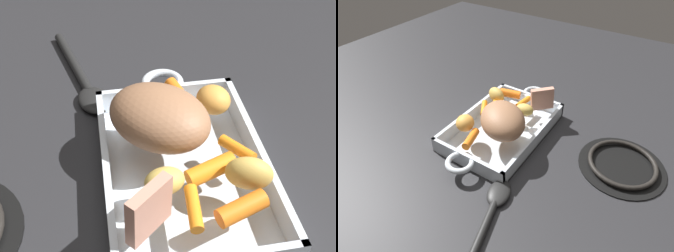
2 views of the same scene
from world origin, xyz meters
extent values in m
plane|color=#232326|center=(0.00, 0.00, 0.00)|extent=(1.83, 1.83, 0.00)
cube|color=silver|center=(0.00, 0.00, 0.00)|extent=(0.32, 0.21, 0.01)
cube|color=silver|center=(0.00, 0.10, 0.02)|extent=(0.32, 0.01, 0.04)
cube|color=silver|center=(0.00, -0.10, 0.02)|extent=(0.32, 0.01, 0.04)
cube|color=silver|center=(0.15, 0.00, 0.02)|extent=(0.01, 0.21, 0.04)
cube|color=silver|center=(-0.15, 0.00, 0.02)|extent=(0.01, 0.21, 0.04)
torus|color=silver|center=(0.18, 0.00, 0.03)|extent=(0.07, 0.07, 0.01)
torus|color=silver|center=(-0.18, 0.00, 0.03)|extent=(0.07, 0.07, 0.01)
ellipsoid|color=#946647|center=(0.04, 0.03, 0.08)|extent=(0.18, 0.18, 0.07)
cube|color=tan|center=(-0.11, 0.06, 0.07)|extent=(0.05, 0.06, 0.07)
cylinder|color=orange|center=(-0.04, -0.02, 0.05)|extent=(0.04, 0.07, 0.03)
cylinder|color=orange|center=(-0.01, -0.07, 0.05)|extent=(0.06, 0.04, 0.02)
cylinder|color=orange|center=(-0.11, -0.04, 0.05)|extent=(0.04, 0.07, 0.03)
cylinder|color=orange|center=(0.11, -0.02, 0.05)|extent=(0.07, 0.04, 0.02)
cylinder|color=orange|center=(-0.09, 0.01, 0.05)|extent=(0.06, 0.02, 0.02)
ellipsoid|color=gold|center=(-0.05, 0.04, 0.06)|extent=(0.04, 0.05, 0.03)
ellipsoid|color=gold|center=(0.08, -0.06, 0.06)|extent=(0.07, 0.07, 0.04)
ellipsoid|color=gold|center=(-0.06, -0.06, 0.06)|extent=(0.05, 0.07, 0.04)
cylinder|color=black|center=(-0.05, 0.31, 0.00)|extent=(0.20, 0.20, 0.01)
torus|color=black|center=(-0.05, 0.31, 0.01)|extent=(0.16, 0.16, 0.01)
cylinder|color=black|center=(0.30, 0.14, 0.01)|extent=(0.20, 0.07, 0.02)
ellipsoid|color=black|center=(0.18, 0.11, 0.01)|extent=(0.08, 0.07, 0.02)
camera|label=1|loc=(-0.41, 0.09, 0.46)|focal=48.28mm
camera|label=2|loc=(0.49, 0.33, 0.50)|focal=30.18mm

